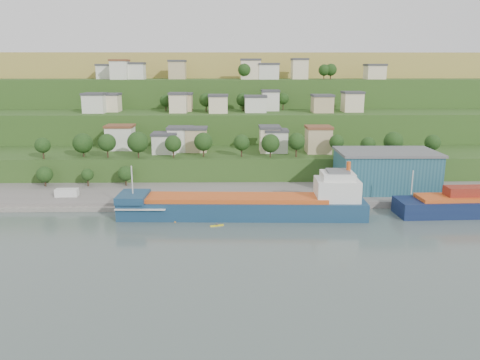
{
  "coord_description": "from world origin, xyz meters",
  "views": [
    {
      "loc": [
        -0.99,
        -116.22,
        40.38
      ],
      "look_at": [
        1.08,
        15.0,
        8.81
      ],
      "focal_mm": 35.0,
      "sensor_mm": 36.0,
      "label": 1
    }
  ],
  "objects_px": {
    "cargo_ship_near": "(250,207)",
    "warehouse": "(385,170)",
    "caravan": "(67,194)",
    "kayak_orange": "(181,221)"
  },
  "relations": [
    {
      "from": "warehouse",
      "to": "caravan",
      "type": "bearing_deg",
      "value": -175.94
    },
    {
      "from": "cargo_ship_near",
      "to": "warehouse",
      "type": "height_order",
      "value": "cargo_ship_near"
    },
    {
      "from": "caravan",
      "to": "kayak_orange",
      "type": "bearing_deg",
      "value": -29.25
    },
    {
      "from": "kayak_orange",
      "to": "warehouse",
      "type": "bearing_deg",
      "value": 1.28
    },
    {
      "from": "cargo_ship_near",
      "to": "warehouse",
      "type": "relative_size",
      "value": 2.19
    },
    {
      "from": "warehouse",
      "to": "kayak_orange",
      "type": "xyz_separation_m",
      "value": [
        -63.1,
        -25.22,
        -8.17
      ]
    },
    {
      "from": "cargo_ship_near",
      "to": "caravan",
      "type": "height_order",
      "value": "cargo_ship_near"
    },
    {
      "from": "cargo_ship_near",
      "to": "warehouse",
      "type": "distance_m",
      "value": 49.3
    },
    {
      "from": "kayak_orange",
      "to": "cargo_ship_near",
      "type": "bearing_deg",
      "value": -8.44
    },
    {
      "from": "cargo_ship_near",
      "to": "kayak_orange",
      "type": "height_order",
      "value": "cargo_ship_near"
    }
  ]
}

